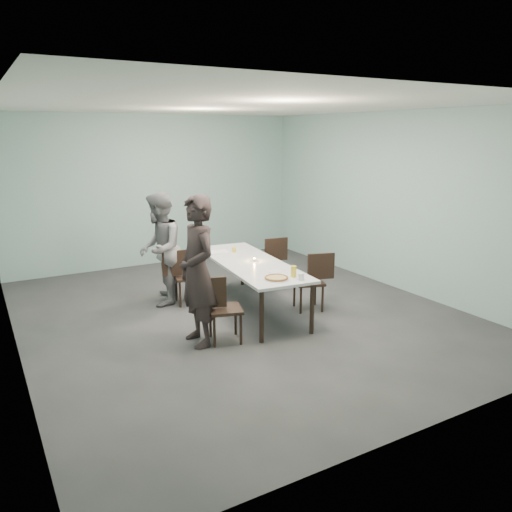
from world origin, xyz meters
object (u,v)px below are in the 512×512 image
table (250,265)px  chair_near_left (219,305)px  pizza (276,278)px  side_plate (274,271)px  chair_far_left (183,273)px  beer_glass (294,271)px  tealight (254,260)px  diner_near (197,271)px  chair_far_right (270,259)px  water_tumbler (301,277)px  amber_tumbler (234,250)px  diner_far (160,249)px  chair_near_right (314,277)px

table → chair_near_left: size_ratio=3.08×
pizza → side_plate: (0.17, 0.33, -0.01)m
chair_far_left → chair_near_left: bearing=-84.9°
beer_glass → side_plate: bearing=105.0°
tealight → diner_near: bearing=-148.1°
diner_near → beer_glass: diner_near is taller
chair_far_left → pizza: (0.63, -1.74, 0.27)m
pizza → tealight: (0.23, 0.99, 0.00)m
diner_near → side_plate: diner_near is taller
chair_far_right → water_tumbler: (-0.74, -1.97, 0.29)m
table → diner_near: size_ratio=1.40×
side_plate → chair_far_right: bearing=60.5°
amber_tumbler → tealight: bearing=-90.4°
diner_near → beer_glass: bearing=80.1°
amber_tumbler → diner_far: bearing=166.7°
water_tumbler → diner_near: bearing=163.7°
chair_far_right → chair_near_left: bearing=51.0°
diner_far → tealight: bearing=77.5°
table → chair_far_left: size_ratio=3.08×
chair_near_right → tealight: size_ratio=15.54×
water_tumbler → amber_tumbler: bearing=91.2°
chair_far_right → amber_tumbler: (-0.77, -0.13, 0.29)m
beer_glass → diner_far: bearing=121.6°
chair_near_left → chair_near_right: same height
chair_far_right → chair_far_left: bearing=9.8°
table → side_plate: bearing=-88.3°
chair_near_right → water_tumbler: bearing=61.4°
beer_glass → pizza: bearing=177.8°
table → chair_far_left: (-0.79, 0.75, -0.19)m
chair_near_right → beer_glass: (-0.73, -0.53, 0.32)m
side_plate → water_tumbler: (0.09, -0.51, 0.04)m
water_tumbler → beer_glass: bearing=90.9°
table → side_plate: side_plate is taller
table → water_tumbler: water_tumbler is taller
chair_near_left → amber_tumbler: bearing=72.7°
diner_near → tealight: diner_near is taller
chair_near_left → pizza: chair_near_left is taller
tealight → table: bearing=-178.5°
water_tumbler → tealight: (-0.04, 1.17, -0.02)m
pizza → chair_far_right: bearing=60.7°
diner_near → side_plate: 1.24m
table → pizza: size_ratio=7.88×
diner_near → water_tumbler: size_ratio=21.26×
pizza → tealight: tealight is taller
diner_far → side_plate: size_ratio=9.80×
water_tumbler → amber_tumbler: water_tumbler is taller
table → amber_tumbler: amber_tumbler is taller
chair_far_right → chair_near_right: bearing=97.7°
diner_far → beer_glass: size_ratio=11.76×
table → chair_near_right: (0.84, -0.47, -0.19)m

